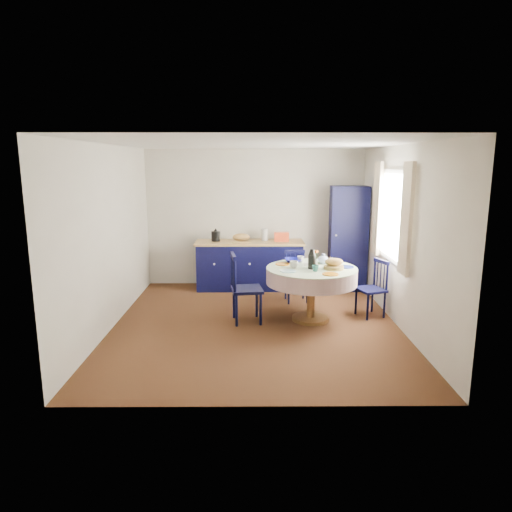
{
  "coord_description": "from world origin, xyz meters",
  "views": [
    {
      "loc": [
        -0.04,
        -6.17,
        2.25
      ],
      "look_at": [
        0.0,
        0.2,
        0.95
      ],
      "focal_mm": 32.0,
      "sensor_mm": 36.0,
      "label": 1
    }
  ],
  "objects_px": {
    "mug_b": "(315,268)",
    "mug_c": "(327,260)",
    "cobalt_bowl": "(293,261)",
    "dining_table": "(312,276)",
    "chair_left": "(244,288)",
    "mug_a": "(294,265)",
    "kitchen_counter": "(250,264)",
    "mug_d": "(301,259)",
    "chair_far": "(296,276)",
    "chair_right": "(373,288)",
    "pantry_cabinet": "(348,238)"
  },
  "relations": [
    {
      "from": "mug_b",
      "to": "mug_c",
      "type": "height_order",
      "value": "mug_c"
    },
    {
      "from": "mug_b",
      "to": "cobalt_bowl",
      "type": "height_order",
      "value": "mug_b"
    },
    {
      "from": "dining_table",
      "to": "chair_left",
      "type": "relative_size",
      "value": 1.3
    },
    {
      "from": "mug_a",
      "to": "mug_b",
      "type": "height_order",
      "value": "mug_a"
    },
    {
      "from": "kitchen_counter",
      "to": "dining_table",
      "type": "xyz_separation_m",
      "value": [
        0.91,
        -1.74,
        0.21
      ]
    },
    {
      "from": "dining_table",
      "to": "mug_c",
      "type": "height_order",
      "value": "dining_table"
    },
    {
      "from": "dining_table",
      "to": "mug_d",
      "type": "bearing_deg",
      "value": 109.56
    },
    {
      "from": "chair_left",
      "to": "cobalt_bowl",
      "type": "height_order",
      "value": "chair_left"
    },
    {
      "from": "chair_far",
      "to": "chair_right",
      "type": "xyz_separation_m",
      "value": [
        1.07,
        -0.77,
        0.01
      ]
    },
    {
      "from": "dining_table",
      "to": "cobalt_bowl",
      "type": "xyz_separation_m",
      "value": [
        -0.25,
        0.33,
        0.15
      ]
    },
    {
      "from": "kitchen_counter",
      "to": "chair_far",
      "type": "relative_size",
      "value": 2.34
    },
    {
      "from": "chair_right",
      "to": "mug_d",
      "type": "bearing_deg",
      "value": -119.29
    },
    {
      "from": "chair_left",
      "to": "cobalt_bowl",
      "type": "xyz_separation_m",
      "value": [
        0.73,
        0.39,
        0.31
      ]
    },
    {
      "from": "mug_c",
      "to": "mug_d",
      "type": "relative_size",
      "value": 1.12
    },
    {
      "from": "chair_far",
      "to": "cobalt_bowl",
      "type": "relative_size",
      "value": 3.29
    },
    {
      "from": "chair_far",
      "to": "chair_left",
      "type": "bearing_deg",
      "value": -135.9
    },
    {
      "from": "pantry_cabinet",
      "to": "dining_table",
      "type": "height_order",
      "value": "pantry_cabinet"
    },
    {
      "from": "chair_right",
      "to": "cobalt_bowl",
      "type": "relative_size",
      "value": 3.36
    },
    {
      "from": "kitchen_counter",
      "to": "mug_c",
      "type": "relative_size",
      "value": 17.13
    },
    {
      "from": "chair_right",
      "to": "mug_c",
      "type": "bearing_deg",
      "value": -118.79
    },
    {
      "from": "cobalt_bowl",
      "to": "mug_b",
      "type": "bearing_deg",
      "value": -64.78
    },
    {
      "from": "mug_d",
      "to": "mug_a",
      "type": "bearing_deg",
      "value": -109.44
    },
    {
      "from": "chair_left",
      "to": "mug_d",
      "type": "xyz_separation_m",
      "value": [
        0.85,
        0.43,
        0.33
      ]
    },
    {
      "from": "kitchen_counter",
      "to": "mug_d",
      "type": "xyz_separation_m",
      "value": [
        0.78,
        -1.37,
        0.38
      ]
    },
    {
      "from": "mug_b",
      "to": "cobalt_bowl",
      "type": "xyz_separation_m",
      "value": [
        -0.26,
        0.56,
        -0.01
      ]
    },
    {
      "from": "pantry_cabinet",
      "to": "mug_d",
      "type": "height_order",
      "value": "pantry_cabinet"
    },
    {
      "from": "mug_b",
      "to": "mug_d",
      "type": "height_order",
      "value": "mug_d"
    },
    {
      "from": "dining_table",
      "to": "mug_c",
      "type": "relative_size",
      "value": 11.39
    },
    {
      "from": "cobalt_bowl",
      "to": "chair_right",
      "type": "bearing_deg",
      "value": -6.53
    },
    {
      "from": "mug_a",
      "to": "chair_far",
      "type": "bearing_deg",
      "value": 82.55
    },
    {
      "from": "kitchen_counter",
      "to": "chair_left",
      "type": "distance_m",
      "value": 1.8
    },
    {
      "from": "kitchen_counter",
      "to": "mug_d",
      "type": "height_order",
      "value": "kitchen_counter"
    },
    {
      "from": "mug_d",
      "to": "chair_left",
      "type": "bearing_deg",
      "value": -153.29
    },
    {
      "from": "kitchen_counter",
      "to": "cobalt_bowl",
      "type": "height_order",
      "value": "kitchen_counter"
    },
    {
      "from": "chair_left",
      "to": "cobalt_bowl",
      "type": "distance_m",
      "value": 0.88
    },
    {
      "from": "dining_table",
      "to": "mug_c",
      "type": "distance_m",
      "value": 0.43
    },
    {
      "from": "chair_far",
      "to": "chair_right",
      "type": "distance_m",
      "value": 1.32
    },
    {
      "from": "pantry_cabinet",
      "to": "chair_left",
      "type": "relative_size",
      "value": 1.86
    },
    {
      "from": "chair_far",
      "to": "mug_c",
      "type": "relative_size",
      "value": 7.33
    },
    {
      "from": "kitchen_counter",
      "to": "chair_far",
      "type": "distance_m",
      "value": 1.1
    },
    {
      "from": "dining_table",
      "to": "chair_far",
      "type": "xyz_separation_m",
      "value": [
        -0.14,
        0.95,
        -0.24
      ]
    },
    {
      "from": "mug_b",
      "to": "pantry_cabinet",
      "type": "bearing_deg",
      "value": 66.4
    },
    {
      "from": "dining_table",
      "to": "chair_left",
      "type": "xyz_separation_m",
      "value": [
        -0.98,
        -0.06,
        -0.16
      ]
    },
    {
      "from": "kitchen_counter",
      "to": "pantry_cabinet",
      "type": "xyz_separation_m",
      "value": [
        1.76,
        -0.05,
        0.48
      ]
    },
    {
      "from": "chair_far",
      "to": "dining_table",
      "type": "bearing_deg",
      "value": -88.2
    },
    {
      "from": "chair_left",
      "to": "chair_right",
      "type": "relative_size",
      "value": 1.18
    },
    {
      "from": "chair_far",
      "to": "mug_d",
      "type": "xyz_separation_m",
      "value": [
        0.01,
        -0.59,
        0.41
      ]
    },
    {
      "from": "kitchen_counter",
      "to": "chair_far",
      "type": "xyz_separation_m",
      "value": [
        0.77,
        -0.78,
        -0.03
      ]
    },
    {
      "from": "chair_far",
      "to": "mug_b",
      "type": "xyz_separation_m",
      "value": [
        0.15,
        -1.19,
        0.41
      ]
    },
    {
      "from": "chair_left",
      "to": "mug_c",
      "type": "bearing_deg",
      "value": -82.45
    }
  ]
}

